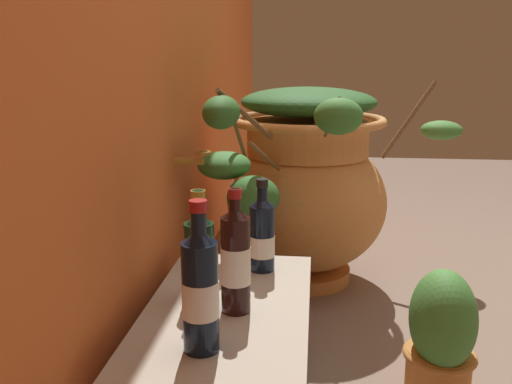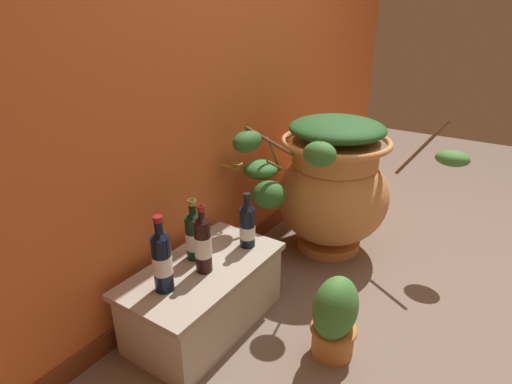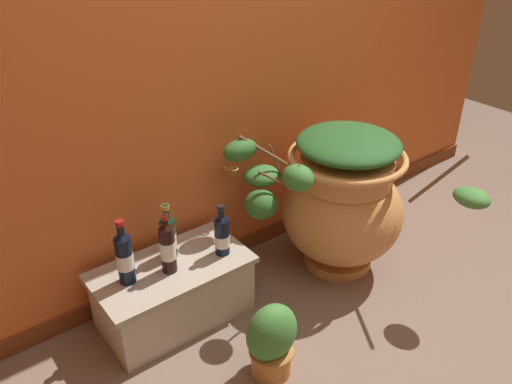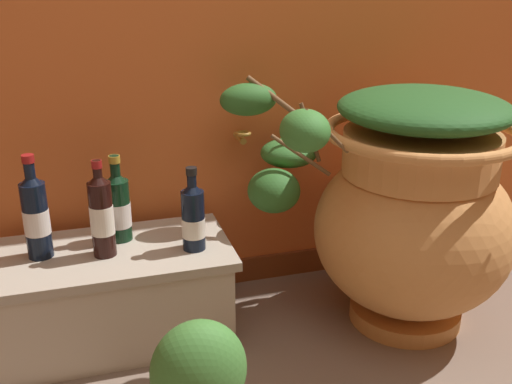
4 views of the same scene
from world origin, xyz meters
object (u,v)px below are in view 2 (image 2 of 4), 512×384
wine_bottle_middle (162,259)px  wine_bottle_back (194,234)px  terracotta_urn (332,183)px  wine_bottle_right (203,242)px  wine_bottle_left (247,224)px  potted_shrub (335,317)px

wine_bottle_middle → wine_bottle_back: wine_bottle_middle is taller
terracotta_urn → wine_bottle_right: size_ratio=3.39×
wine_bottle_right → wine_bottle_back: bearing=60.6°
wine_bottle_left → potted_shrub: size_ratio=0.73×
wine_bottle_left → potted_shrub: wine_bottle_left is taller
wine_bottle_middle → wine_bottle_right: size_ratio=1.07×
wine_bottle_right → potted_shrub: (0.19, -0.56, -0.28)m
potted_shrub → wine_bottle_back: bearing=101.1°
terracotta_urn → wine_bottle_back: terracotta_urn is taller
wine_bottle_left → wine_bottle_middle: wine_bottle_middle is taller
wine_bottle_middle → wine_bottle_back: bearing=12.4°
wine_bottle_right → potted_shrub: wine_bottle_right is taller
terracotta_urn → wine_bottle_back: (-0.95, 0.26, 0.02)m
wine_bottle_right → potted_shrub: size_ratio=0.83×
wine_bottle_right → wine_bottle_left: bearing=-7.7°
wine_bottle_left → wine_bottle_right: bearing=172.3°
wine_bottle_middle → potted_shrub: bearing=-57.5°
terracotta_urn → potted_shrub: bearing=-153.8°
terracotta_urn → wine_bottle_back: size_ratio=3.63×
terracotta_urn → wine_bottle_back: 0.99m
wine_bottle_back → potted_shrub: (0.13, -0.66, -0.26)m
wine_bottle_left → wine_bottle_right: size_ratio=0.88×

